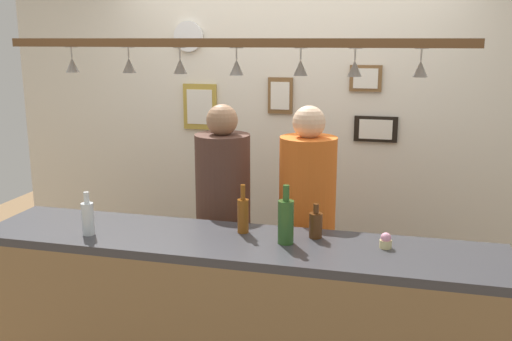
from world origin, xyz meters
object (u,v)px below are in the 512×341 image
Objects in this scene: picture_frame_crest at (280,96)px; wall_clock at (188,36)px; bottle_soda_clear at (88,218)px; picture_frame_caricature at (200,107)px; cupcake at (386,241)px; picture_frame_upper_small at (366,78)px; person_left_brown_shirt at (223,208)px; bottle_champagne_green at (286,221)px; picture_frame_lower_pair at (376,129)px; bottle_beer_brown_stubby at (316,224)px; person_right_orange_shirt at (307,214)px; bottle_beer_amber_tall at (243,214)px.

picture_frame_crest is 0.81m from wall_clock.
picture_frame_caricature is at bearing 86.93° from bottle_soda_clear.
cupcake is 0.23× the size of picture_frame_caricature.
wall_clock is (-1.29, -0.01, 0.28)m from picture_frame_upper_small.
bottle_champagne_green is (0.52, -0.61, 0.16)m from person_left_brown_shirt.
picture_frame_lower_pair is at bearing 0.00° from picture_frame_caricature.
picture_frame_lower_pair is (0.08, 0.00, -0.35)m from picture_frame_upper_small.
bottle_beer_brown_stubby is 0.53× the size of picture_frame_caricature.
bottle_soda_clear reaches higher than cupcake.
person_right_orange_shirt reaches higher than person_left_brown_shirt.
bottle_beer_brown_stubby is 1.44m from picture_frame_upper_small.
person_right_orange_shirt is at bearing -114.16° from picture_frame_lower_pair.
bottle_champagne_green is 3.85× the size of cupcake.
picture_frame_caricature is at bearing 118.39° from person_left_brown_shirt.
bottle_champagne_green is at bearing -90.88° from person_right_orange_shirt.
picture_frame_crest reaches higher than bottle_champagne_green.
picture_frame_crest is (-0.81, 1.34, 0.56)m from cupcake.
picture_frame_upper_small is 0.85× the size of picture_frame_crest.
picture_frame_lower_pair is at bearing 79.91° from bottle_beer_brown_stubby.
picture_frame_lower_pair is 1.52m from wall_clock.
picture_frame_caricature is (-0.95, 0.78, 0.53)m from person_right_orange_shirt.
picture_frame_lower_pair reaches higher than bottle_soda_clear.
picture_frame_caricature is at bearing 124.10° from bottle_champagne_green.
picture_frame_lower_pair is (1.38, 1.52, 0.29)m from bottle_soda_clear.
person_right_orange_shirt is 7.16× the size of bottle_soda_clear.
bottle_beer_brown_stubby is 2.31× the size of cupcake.
wall_clock reaches higher than bottle_champagne_green.
cupcake is (0.35, -0.06, -0.03)m from bottle_beer_brown_stubby.
person_right_orange_shirt is 1.12m from picture_frame_upper_small.
bottle_champagne_green is 0.88× the size of picture_frame_caricature.
person_right_orange_shirt is 0.52m from bottle_beer_brown_stubby.
person_left_brown_shirt is 0.90m from bottle_soda_clear.
picture_frame_caricature is (-1.43, 1.34, 0.46)m from cupcake.
bottle_beer_amber_tall is 1.18× the size of picture_frame_upper_small.
picture_frame_upper_small is at bearing 67.82° from bottle_beer_amber_tall.
wall_clock is (-0.77, 1.28, 0.91)m from bottle_beer_amber_tall.
picture_frame_lower_pair is (-0.13, 1.34, 0.34)m from cupcake.
bottle_soda_clear is at bearing -90.21° from wall_clock.
bottle_soda_clear is 0.68× the size of picture_frame_caricature.
bottle_beer_amber_tall is at bearing -86.59° from picture_frame_crest.
bottle_beer_amber_tall is 1.13× the size of bottle_soda_clear.
picture_frame_upper_small reaches higher than person_left_brown_shirt.
bottle_champagne_green is at bearing 7.12° from bottle_soda_clear.
person_right_orange_shirt is at bearing 62.94° from bottle_beer_amber_tall.
bottle_soda_clear is 0.88× the size of picture_frame_crest.
picture_frame_lower_pair is at bearing 47.70° from bottle_soda_clear.
bottle_beer_amber_tall reaches higher than bottle_soda_clear.
picture_frame_lower_pair is at bearing 0.00° from picture_frame_upper_small.
cupcake is at bearing -10.27° from bottle_beer_brown_stubby.
cupcake is (0.48, -0.56, 0.07)m from person_right_orange_shirt.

